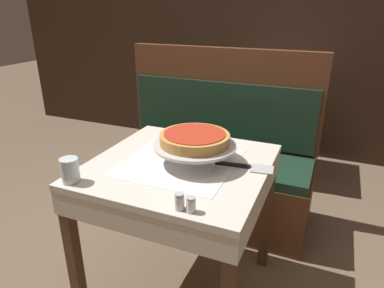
# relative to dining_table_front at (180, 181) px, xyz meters

# --- Properties ---
(ground_plane) EXTENTS (14.00, 14.00, 0.00)m
(ground_plane) POSITION_rel_dining_table_front_xyz_m (0.00, 0.00, -0.64)
(ground_plane) COLOR brown
(dining_table_front) EXTENTS (0.78, 0.78, 0.74)m
(dining_table_front) POSITION_rel_dining_table_front_xyz_m (0.00, 0.00, 0.00)
(dining_table_front) COLOR beige
(dining_table_front) RESTS_ON ground_plane
(dining_table_rear) EXTENTS (0.66, 0.66, 0.75)m
(dining_table_rear) POSITION_rel_dining_table_front_xyz_m (0.12, 1.64, -0.01)
(dining_table_rear) COLOR beige
(dining_table_rear) RESTS_ON ground_plane
(booth_bench) EXTENTS (1.33, 0.50, 1.14)m
(booth_bench) POSITION_rel_dining_table_front_xyz_m (-0.10, 0.74, -0.31)
(booth_bench) COLOR brown
(booth_bench) RESTS_ON ground_plane
(back_wall_panel) EXTENTS (6.00, 0.04, 2.40)m
(back_wall_panel) POSITION_rel_dining_table_front_xyz_m (0.00, 2.10, 0.56)
(back_wall_panel) COLOR black
(back_wall_panel) RESTS_ON ground_plane
(pizza_pan_stand) EXTENTS (0.38, 0.38, 0.09)m
(pizza_pan_stand) POSITION_rel_dining_table_front_xyz_m (0.06, 0.03, 0.17)
(pizza_pan_stand) COLOR #ADADB2
(pizza_pan_stand) RESTS_ON dining_table_front
(deep_dish_pizza) EXTENTS (0.31, 0.31, 0.05)m
(deep_dish_pizza) POSITION_rel_dining_table_front_xyz_m (0.06, 0.03, 0.21)
(deep_dish_pizza) COLOR #C68E47
(deep_dish_pizza) RESTS_ON pizza_pan_stand
(pizza_server) EXTENTS (0.26, 0.09, 0.01)m
(pizza_server) POSITION_rel_dining_table_front_xyz_m (0.29, 0.07, 0.10)
(pizza_server) COLOR #BCBCC1
(pizza_server) RESTS_ON dining_table_front
(water_glass_near) EXTENTS (0.07, 0.07, 0.10)m
(water_glass_near) POSITION_rel_dining_table_front_xyz_m (-0.33, -0.33, 0.14)
(water_glass_near) COLOR silver
(water_glass_near) RESTS_ON dining_table_front
(salt_shaker) EXTENTS (0.04, 0.04, 0.06)m
(salt_shaker) POSITION_rel_dining_table_front_xyz_m (0.16, -0.34, 0.12)
(salt_shaker) COLOR silver
(salt_shaker) RESTS_ON dining_table_front
(pepper_shaker) EXTENTS (0.03, 0.03, 0.06)m
(pepper_shaker) POSITION_rel_dining_table_front_xyz_m (0.20, -0.34, 0.12)
(pepper_shaker) COLOR silver
(pepper_shaker) RESTS_ON dining_table_front
(condiment_caddy) EXTENTS (0.15, 0.15, 0.15)m
(condiment_caddy) POSITION_rel_dining_table_front_xyz_m (0.11, 1.55, 0.14)
(condiment_caddy) COLOR black
(condiment_caddy) RESTS_ON dining_table_rear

